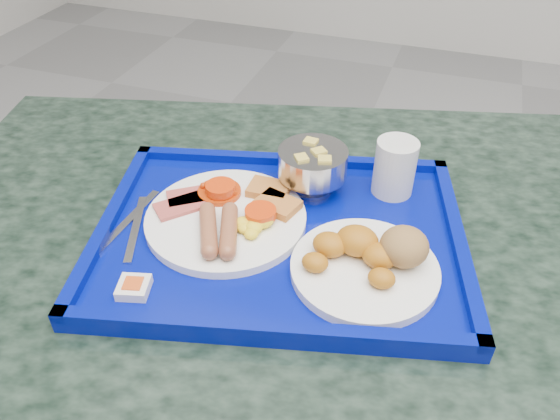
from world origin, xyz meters
name	(u,v)px	position (x,y,z in m)	size (l,w,h in m)	color
table	(295,318)	(-0.50, 0.39, 0.54)	(1.32, 1.04, 0.72)	gray
tray	(280,236)	(-0.51, 0.36, 0.73)	(0.58, 0.48, 0.03)	#020E87
main_plate	(230,216)	(-0.59, 0.36, 0.75)	(0.23, 0.23, 0.04)	white
bread_plate	(370,259)	(-0.38, 0.33, 0.76)	(0.19, 0.19, 0.06)	white
fruit_bowl	(313,164)	(-0.50, 0.48, 0.79)	(0.10, 0.10, 0.07)	#B1B0B3
juice_cup	(395,166)	(-0.39, 0.51, 0.79)	(0.06, 0.06, 0.09)	silver
spoon	(172,205)	(-0.68, 0.36, 0.74)	(0.09, 0.18, 0.01)	#B1B0B3
knife	(124,226)	(-0.73, 0.30, 0.74)	(0.01, 0.17, 0.00)	#B1B0B3
jam_packet	(134,287)	(-0.65, 0.20, 0.75)	(0.05, 0.05, 0.02)	white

